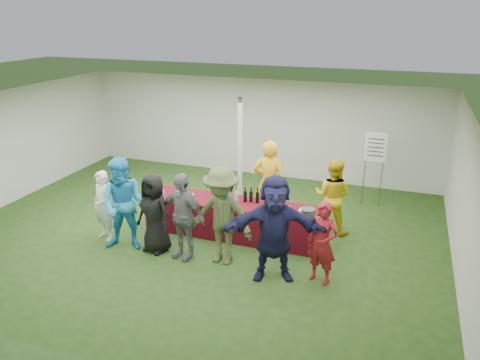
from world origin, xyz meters
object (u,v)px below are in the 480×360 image
(wine_list_sign, at_px, (375,153))
(customer_5, at_px, (274,228))
(customer_0, at_px, (103,206))
(serving_table, at_px, (231,218))
(staff_pourer, at_px, (269,183))
(customer_1, at_px, (124,205))
(staff_back, at_px, (333,196))
(dump_bucket, at_px, (308,213))
(customer_4, at_px, (222,216))
(customer_2, at_px, (154,214))
(customer_6, at_px, (322,243))
(customer_3, at_px, (182,216))

(wine_list_sign, height_order, customer_5, customer_5)
(customer_0, bearing_deg, serving_table, 44.92)
(staff_pourer, xyz_separation_m, customer_1, (-2.31, -1.99, -0.03))
(staff_back, relative_size, customer_5, 0.84)
(dump_bucket, distance_m, customer_4, 1.66)
(customer_2, bearing_deg, customer_6, 13.99)
(customer_3, height_order, customer_6, customer_3)
(wine_list_sign, relative_size, customer_6, 1.22)
(customer_1, relative_size, customer_4, 0.99)
(dump_bucket, distance_m, staff_pourer, 1.45)
(customer_6, bearing_deg, customer_0, -165.91)
(customer_3, bearing_deg, customer_2, -172.12)
(staff_back, bearing_deg, customer_6, 101.54)
(serving_table, bearing_deg, customer_0, -156.70)
(wine_list_sign, bearing_deg, customer_0, -143.77)
(customer_1, height_order, customer_3, customer_1)
(dump_bucket, xyz_separation_m, customer_1, (-3.38, -1.01, 0.09))
(staff_pourer, height_order, customer_4, staff_pourer)
(customer_1, height_order, customer_5, customer_5)
(customer_5, bearing_deg, serving_table, 116.26)
(staff_pourer, xyz_separation_m, customer_4, (-0.34, -1.86, -0.02))
(dump_bucket, relative_size, customer_2, 0.17)
(wine_list_sign, relative_size, customer_5, 0.94)
(dump_bucket, bearing_deg, wine_list_sign, 71.47)
(wine_list_sign, relative_size, staff_pourer, 0.94)
(customer_4, bearing_deg, serving_table, 107.29)
(customer_0, relative_size, customer_2, 0.93)
(customer_2, height_order, customer_5, customer_5)
(dump_bucket, bearing_deg, serving_table, 172.41)
(customer_6, bearing_deg, customer_3, -163.90)
(staff_pourer, distance_m, customer_2, 2.56)
(customer_3, distance_m, customer_4, 0.78)
(staff_pourer, bearing_deg, customer_0, 25.11)
(wine_list_sign, distance_m, customer_2, 5.32)
(customer_3, bearing_deg, customer_6, 12.34)
(serving_table, relative_size, dump_bucket, 13.61)
(customer_3, xyz_separation_m, customer_6, (2.62, 0.03, -0.11))
(serving_table, height_order, staff_pourer, staff_pourer)
(customer_0, distance_m, customer_3, 1.86)
(customer_6, bearing_deg, customer_4, -165.50)
(customer_2, bearing_deg, serving_table, 58.63)
(dump_bucket, bearing_deg, customer_3, -156.65)
(wine_list_sign, distance_m, customer_0, 6.20)
(staff_back, bearing_deg, wine_list_sign, -103.84)
(serving_table, height_order, customer_5, customer_5)
(wine_list_sign, bearing_deg, customer_3, -129.59)
(customer_2, relative_size, customer_5, 0.82)
(customer_1, xyz_separation_m, customer_3, (1.20, 0.07, -0.09))
(serving_table, bearing_deg, staff_back, 24.30)
(staff_back, bearing_deg, staff_pourer, 11.79)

